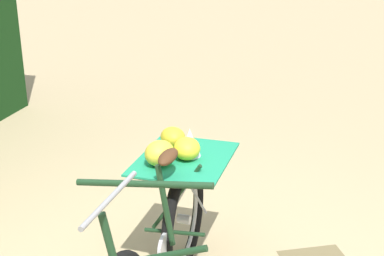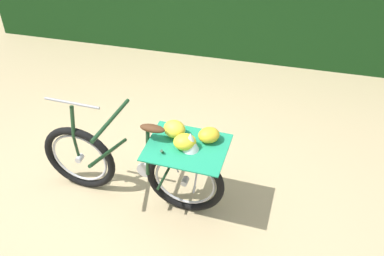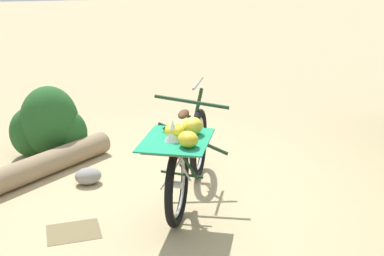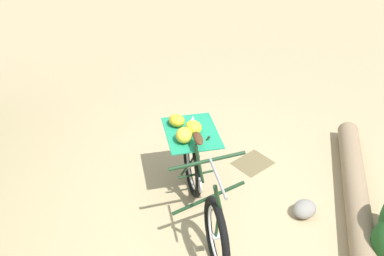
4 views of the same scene
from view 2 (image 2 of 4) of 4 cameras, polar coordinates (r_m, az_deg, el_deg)
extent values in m
plane|color=tan|center=(4.49, -7.47, -8.20)|extent=(60.00, 60.00, 0.00)
torus|color=black|center=(4.40, -14.10, -3.76)|extent=(0.40, 0.68, 0.73)
torus|color=#B7B7BC|center=(4.40, -14.10, -3.76)|extent=(0.29, 0.51, 0.57)
cylinder|color=#B7B7BC|center=(4.40, -14.10, -3.76)|extent=(0.10, 0.09, 0.06)
torus|color=black|center=(4.05, -0.90, -6.77)|extent=(0.40, 0.68, 0.73)
torus|color=#B7B7BC|center=(4.05, -0.90, -6.77)|extent=(0.29, 0.51, 0.57)
cylinder|color=#B7B7BC|center=(4.05, -0.90, -6.77)|extent=(0.10, 0.09, 0.06)
cylinder|color=#19381E|center=(4.16, -10.52, -3.02)|extent=(0.64, 0.36, 0.30)
cylinder|color=#19381E|center=(3.88, -10.25, 1.06)|extent=(0.65, 0.36, 0.11)
cylinder|color=#19381E|center=(3.95, -5.66, -2.97)|extent=(0.12, 0.08, 0.49)
cylinder|color=#19381E|center=(4.09, -3.46, -6.07)|extent=(0.35, 0.20, 0.05)
cylinder|color=#19381E|center=(3.93, -3.03, -4.00)|extent=(0.29, 0.17, 0.47)
cylinder|color=#19381E|center=(4.31, -14.52, -2.26)|extent=(0.06, 0.05, 0.30)
cylinder|color=#19381E|center=(4.11, -14.93, 0.81)|extent=(0.10, 0.08, 0.30)
cylinder|color=gray|center=(3.98, -15.04, 3.08)|extent=(0.26, 0.47, 0.02)
ellipsoid|color=#4C2D19|center=(3.76, -5.06, -0.05)|extent=(0.18, 0.24, 0.06)
cylinder|color=#B7B7BC|center=(4.13, -5.97, -5.36)|extent=(0.09, 0.15, 0.16)
cylinder|color=#B7B7BC|center=(3.94, -2.25, -4.56)|extent=(0.19, 0.11, 0.39)
cylinder|color=#B7B7BC|center=(3.89, 0.69, -5.17)|extent=(0.22, 0.13, 0.39)
cube|color=brown|center=(3.78, -0.67, -2.68)|extent=(0.67, 0.74, 0.02)
cube|color=#1E8C60|center=(3.76, -0.67, -2.48)|extent=(0.80, 0.85, 0.01)
ellipsoid|color=yellow|center=(3.82, -2.25, -0.13)|extent=(0.25, 0.26, 0.15)
ellipsoid|color=gold|center=(3.78, 2.16, -0.90)|extent=(0.17, 0.20, 0.13)
ellipsoid|color=yellow|center=(3.71, -0.93, -1.78)|extent=(0.19, 0.21, 0.13)
cone|color=white|center=(3.68, -0.18, -1.69)|extent=(0.19, 0.19, 0.18)
camera|label=1|loc=(4.26, -45.74, 10.80)|focal=49.20mm
camera|label=3|loc=(4.71, 54.68, 8.79)|focal=46.61mm
camera|label=4|loc=(5.70, -43.32, 31.57)|focal=40.82mm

